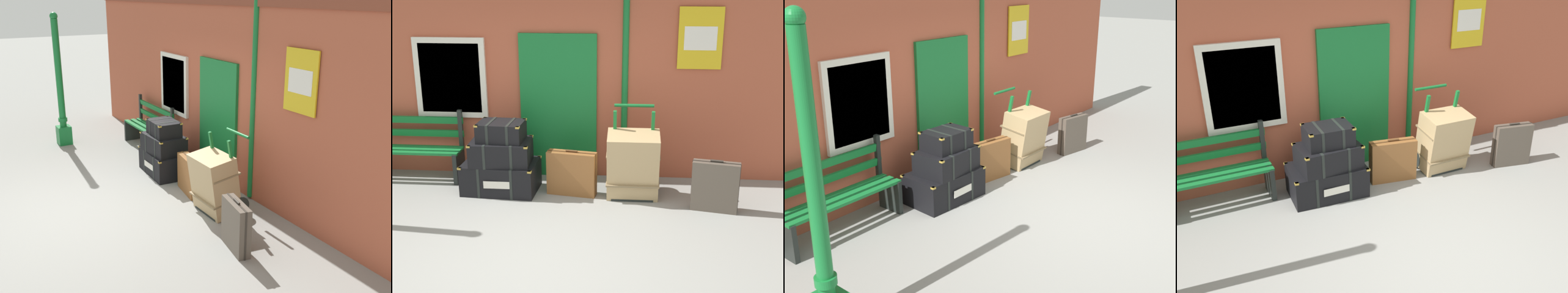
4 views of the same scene
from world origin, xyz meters
The scene contains 11 objects.
ground_plane centered at (0.00, 0.00, 0.00)m, with size 60.00×60.00×0.00m, color gray.
brick_facade centered at (-0.01, 2.60, 1.60)m, with size 10.40×0.35×3.20m.
lamp_post centered at (-3.38, 0.67, 1.04)m, with size 0.28×0.28×2.78m.
platform_bench centered at (-2.17, 2.16, 0.44)m, with size 1.60×0.43×1.01m.
steamer_trunk_base centered at (-0.71, 1.77, 0.21)m, with size 1.05×0.71×0.43m.
steamer_trunk_middle centered at (-0.68, 1.74, 0.58)m, with size 0.83×0.57×0.33m.
steamer_trunk_top centered at (-0.67, 1.75, 0.87)m, with size 0.63×0.48×0.27m.
porters_trolley centered at (1.11, 1.85, 0.27)m, with size 0.71×0.58×1.20m.
large_brown_trunk centered at (1.11, 1.67, 0.47)m, with size 0.70×0.57×0.94m.
suitcase_charcoal centered at (2.15, 1.34, 0.33)m, with size 0.61×0.28×0.69m.
suitcase_cream centered at (0.28, 1.72, 0.30)m, with size 0.69×0.29×0.64m.
Camera 3 is at (-5.36, -2.57, 2.98)m, focal length 45.75 mm.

